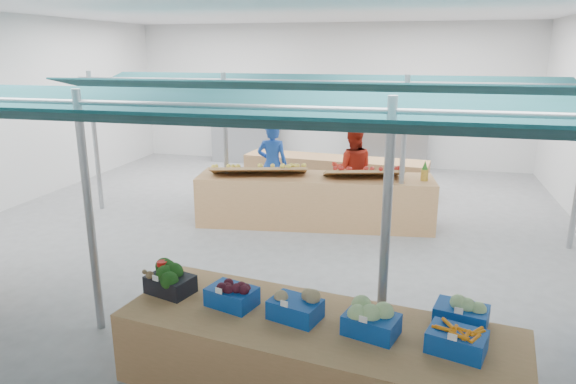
# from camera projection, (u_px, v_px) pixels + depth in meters

# --- Properties ---
(floor) EXTENTS (13.00, 13.00, 0.00)m
(floor) POSITION_uv_depth(u_px,v_px,m) (267.00, 231.00, 10.04)
(floor) COLOR slate
(floor) RESTS_ON ground
(hall) EXTENTS (13.00, 13.00, 13.00)m
(hall) POSITION_uv_depth(u_px,v_px,m) (285.00, 88.00, 10.67)
(hall) COLOR silver
(hall) RESTS_ON ground
(pole_grid) EXTENTS (10.00, 4.60, 3.00)m
(pole_grid) POSITION_uv_depth(u_px,v_px,m) (280.00, 160.00, 7.74)
(pole_grid) COLOR gray
(pole_grid) RESTS_ON floor
(awnings) EXTENTS (9.50, 7.08, 0.30)m
(awnings) POSITION_uv_depth(u_px,v_px,m) (279.00, 95.00, 7.48)
(awnings) COLOR #0B2E2E
(awnings) RESTS_ON pole_grid
(back_shelving_left) EXTENTS (2.00, 0.50, 2.00)m
(back_shelving_left) POSITION_uv_depth(u_px,v_px,m) (245.00, 130.00, 15.97)
(back_shelving_left) COLOR #B23F33
(back_shelving_left) RESTS_ON floor
(back_shelving_right) EXTENTS (2.00, 0.50, 2.00)m
(back_shelving_right) POSITION_uv_depth(u_px,v_px,m) (392.00, 136.00, 14.89)
(back_shelving_right) COLOR #B23F33
(back_shelving_right) RESTS_ON floor
(veg_counter) EXTENTS (4.17, 1.89, 0.78)m
(veg_counter) POSITION_uv_depth(u_px,v_px,m) (315.00, 357.00, 5.25)
(veg_counter) COLOR #996E43
(veg_counter) RESTS_ON floor
(fruit_counter) EXTENTS (4.77, 1.73, 1.00)m
(fruit_counter) POSITION_uv_depth(u_px,v_px,m) (315.00, 200.00, 10.32)
(fruit_counter) COLOR #996E43
(fruit_counter) RESTS_ON floor
(far_counter) EXTENTS (4.65, 1.33, 0.82)m
(far_counter) POSITION_uv_depth(u_px,v_px,m) (334.00, 174.00, 12.91)
(far_counter) COLOR #996E43
(far_counter) RESTS_ON floor
(vendor_left) EXTENTS (0.73, 0.53, 1.86)m
(vendor_left) POSITION_uv_depth(u_px,v_px,m) (272.00, 165.00, 11.52)
(vendor_left) COLOR #1944A7
(vendor_left) RESTS_ON floor
(vendor_right) EXTENTS (0.99, 0.82, 1.86)m
(vendor_right) POSITION_uv_depth(u_px,v_px,m) (352.00, 169.00, 11.09)
(vendor_right) COLOR maroon
(vendor_right) RESTS_ON floor
(crate_broccoli) EXTENTS (0.58, 0.47, 0.35)m
(crate_broccoli) POSITION_uv_depth(u_px,v_px,m) (170.00, 279.00, 5.74)
(crate_broccoli) COLOR black
(crate_broccoli) RESTS_ON veg_counter
(crate_beets) EXTENTS (0.58, 0.47, 0.29)m
(crate_beets) POSITION_uv_depth(u_px,v_px,m) (232.00, 294.00, 5.46)
(crate_beets) COLOR #0D3E94
(crate_beets) RESTS_ON veg_counter
(crate_celeriac) EXTENTS (0.58, 0.47, 0.31)m
(crate_celeriac) POSITION_uv_depth(u_px,v_px,m) (295.00, 305.00, 5.18)
(crate_celeriac) COLOR #0D3E94
(crate_celeriac) RESTS_ON veg_counter
(crate_cabbage) EXTENTS (0.58, 0.47, 0.35)m
(crate_cabbage) POSITION_uv_depth(u_px,v_px,m) (371.00, 319.00, 4.89)
(crate_cabbage) COLOR #0D3E94
(crate_cabbage) RESTS_ON veg_counter
(crate_carrots) EXTENTS (0.58, 0.47, 0.29)m
(crate_carrots) POSITION_uv_depth(u_px,v_px,m) (457.00, 340.00, 4.62)
(crate_carrots) COLOR #0D3E94
(crate_carrots) RESTS_ON veg_counter
(sparrow) EXTENTS (0.12, 0.09, 0.11)m
(sparrow) POSITION_uv_depth(u_px,v_px,m) (149.00, 274.00, 5.65)
(sparrow) COLOR brown
(sparrow) RESTS_ON crate_broccoli
(pole_ribbon) EXTENTS (0.12, 0.12, 0.28)m
(pole_ribbon) POSITION_uv_depth(u_px,v_px,m) (162.00, 265.00, 5.77)
(pole_ribbon) COLOR #BA120C
(pole_ribbon) RESTS_ON pole_grid
(apple_heap_yellow) EXTENTS (2.02, 1.19, 0.27)m
(apple_heap_yellow) POSITION_uv_depth(u_px,v_px,m) (259.00, 168.00, 10.16)
(apple_heap_yellow) COLOR #997247
(apple_heap_yellow) RESTS_ON fruit_counter
(apple_heap_red) EXTENTS (1.63, 1.08, 0.27)m
(apple_heap_red) POSITION_uv_depth(u_px,v_px,m) (363.00, 171.00, 9.93)
(apple_heap_red) COLOR #997247
(apple_heap_red) RESTS_ON fruit_counter
(pineapple) EXTENTS (0.14, 0.14, 0.39)m
(pineapple) POSITION_uv_depth(u_px,v_px,m) (425.00, 171.00, 9.80)
(pineapple) COLOR #8C6019
(pineapple) RESTS_ON fruit_counter
(crate_extra) EXTENTS (0.57, 0.46, 0.32)m
(crate_extra) POSITION_uv_depth(u_px,v_px,m) (462.00, 311.00, 5.06)
(crate_extra) COLOR #0D3E94
(crate_extra) RESTS_ON veg_counter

